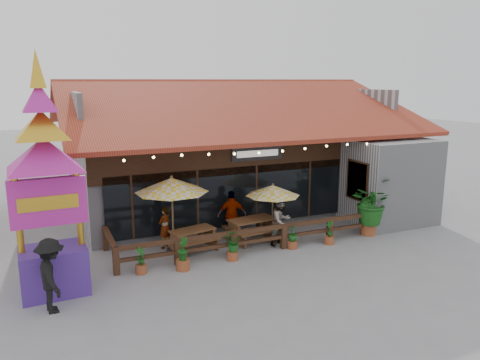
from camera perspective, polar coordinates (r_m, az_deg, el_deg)
name	(u,v)px	position (r m, az deg, el deg)	size (l,w,h in m)	color
ground	(289,242)	(18.05, 5.95, -7.55)	(100.00, 100.00, 0.00)	gray
restaurant_building	(229,159)	(23.40, -1.31, 2.63)	(15.50, 14.73, 6.09)	#ADADB2
patio_railing	(237,237)	(16.67, -0.36, -6.91)	(10.00, 2.60, 0.92)	#412617
umbrella_left	(172,185)	(16.59, -8.32, -0.65)	(3.26, 3.26, 2.78)	brown
umbrella_right	(273,191)	(17.79, 4.02, -1.30)	(2.65, 2.65, 2.22)	brown
picnic_table_left	(193,236)	(17.14, -5.78, -6.78)	(1.87, 1.70, 0.77)	brown
picnic_table_right	(252,226)	(18.00, 1.43, -5.58)	(1.97, 1.76, 0.86)	brown
thai_sign_tower	(45,160)	(13.86, -22.72, 2.22)	(2.83, 2.83, 7.36)	#462487
tropical_plant	(370,203)	(19.15, 15.53, -2.68)	(2.11, 2.17, 2.29)	brown
diner_a	(165,227)	(17.35, -9.15, -5.72)	(0.57, 0.37, 1.56)	#371D11
diner_b	(281,221)	(17.47, 5.06, -5.04)	(0.89, 0.69, 1.83)	#371D11
diner_c	(232,215)	(18.13, -0.99, -4.26)	(1.10, 0.46, 1.89)	#371D11
pedestrian	(51,276)	(13.48, -22.04, -10.76)	(1.30, 0.75, 2.02)	black
planter_a	(141,262)	(15.39, -12.00, -9.81)	(0.37, 0.36, 0.89)	brown
planter_b	(183,255)	(15.40, -7.00, -9.12)	(0.45, 0.46, 1.09)	brown
planter_c	(232,245)	(16.07, -0.95, -7.96)	(0.76, 0.76, 0.95)	brown
planter_d	(293,237)	(17.29, 6.44, -6.96)	(0.42, 0.42, 0.88)	brown
planter_e	(329,234)	(17.96, 10.84, -6.52)	(0.37, 0.37, 0.91)	brown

